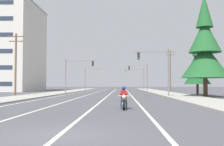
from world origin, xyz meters
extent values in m
plane|color=#47474C|center=(0.00, 0.00, 0.00)|extent=(400.00, 400.00, 0.00)
cube|color=beige|center=(0.12, 45.00, 0.00)|extent=(0.16, 100.00, 0.01)
cube|color=beige|center=(-3.08, 45.00, 0.00)|extent=(0.16, 100.00, 0.01)
cube|color=beige|center=(3.43, 45.00, 0.00)|extent=(0.16, 100.00, 0.01)
cube|color=beige|center=(-6.60, 45.00, 0.00)|extent=(0.16, 100.00, 0.01)
cube|color=#9E998E|center=(9.69, 40.00, 0.07)|extent=(4.40, 110.00, 0.14)
cube|color=#9E998E|center=(-9.69, 40.00, 0.07)|extent=(4.40, 110.00, 0.14)
cylinder|color=black|center=(2.18, 8.33, 0.32)|extent=(0.12, 0.64, 0.64)
cylinder|color=black|center=(2.19, 9.88, 0.32)|extent=(0.12, 0.64, 0.64)
cylinder|color=silver|center=(2.18, 8.43, 0.64)|extent=(0.07, 0.33, 0.68)
sphere|color=white|center=(2.18, 8.28, 0.82)|extent=(0.20, 0.20, 0.20)
cylinder|color=silver|center=(2.18, 8.48, 0.87)|extent=(0.70, 0.05, 0.04)
ellipsoid|color=#143D23|center=(2.19, 8.98, 0.60)|extent=(0.32, 0.56, 0.28)
cube|color=silver|center=(2.19, 9.10, 0.37)|extent=(0.24, 0.44, 0.24)
cube|color=black|center=(2.19, 9.42, 0.54)|extent=(0.28, 0.52, 0.12)
cube|color=#143D23|center=(2.19, 9.83, 0.62)|extent=(0.20, 0.36, 0.08)
cylinder|color=silver|center=(2.05, 9.50, 0.30)|extent=(0.08, 0.55, 0.08)
cube|color=maroon|center=(2.19, 9.38, 0.92)|extent=(0.36, 0.24, 0.56)
sphere|color=navy|center=(2.19, 9.36, 1.33)|extent=(0.26, 0.26, 0.26)
cylinder|color=navy|center=(2.33, 9.24, 0.54)|extent=(0.14, 0.44, 0.30)
cylinder|color=navy|center=(2.35, 9.06, 0.24)|extent=(0.11, 0.16, 0.35)
cylinder|color=maroon|center=(2.39, 9.12, 1.02)|extent=(0.10, 0.52, 0.27)
cylinder|color=navy|center=(2.05, 9.24, 0.54)|extent=(0.14, 0.44, 0.30)
cylinder|color=navy|center=(2.03, 9.06, 0.24)|extent=(0.11, 0.16, 0.35)
cylinder|color=maroon|center=(1.99, 9.12, 1.02)|extent=(0.10, 0.52, 0.27)
cylinder|color=slate|center=(8.12, 27.57, 3.10)|extent=(0.18, 0.18, 6.20)
cylinder|color=slate|center=(5.85, 27.58, 5.85)|extent=(4.54, 0.11, 0.11)
cube|color=black|center=(4.26, 27.58, 5.30)|extent=(0.30, 0.24, 0.90)
sphere|color=black|center=(4.26, 27.42, 5.60)|extent=(0.18, 0.18, 0.18)
sphere|color=black|center=(4.26, 27.42, 5.30)|extent=(0.18, 0.18, 0.18)
sphere|color=green|center=(4.26, 27.42, 5.00)|extent=(0.18, 0.18, 0.18)
cylinder|color=slate|center=(-7.90, 40.47, 3.10)|extent=(0.18, 0.18, 6.20)
cylinder|color=slate|center=(-5.06, 40.53, 5.85)|extent=(5.69, 0.23, 0.11)
cube|color=black|center=(-3.06, 40.57, 5.30)|extent=(0.31, 0.25, 0.90)
sphere|color=black|center=(-3.07, 40.72, 5.60)|extent=(0.18, 0.18, 0.18)
sphere|color=black|center=(-3.07, 40.72, 5.30)|extent=(0.18, 0.18, 0.18)
sphere|color=green|center=(-3.07, 40.72, 5.00)|extent=(0.18, 0.18, 0.18)
cylinder|color=slate|center=(7.81, 54.09, 3.10)|extent=(0.18, 0.18, 6.20)
cylinder|color=slate|center=(5.42, 54.25, 5.85)|extent=(4.79, 0.44, 0.11)
cube|color=black|center=(3.75, 54.36, 5.30)|extent=(0.32, 0.26, 0.90)
sphere|color=black|center=(3.74, 54.21, 5.60)|extent=(0.18, 0.18, 0.18)
sphere|color=black|center=(3.74, 54.21, 5.30)|extent=(0.18, 0.18, 0.18)
sphere|color=green|center=(3.74, 54.21, 5.00)|extent=(0.18, 0.18, 0.18)
cylinder|color=slate|center=(-7.80, 66.28, 3.10)|extent=(0.18, 0.18, 6.20)
cylinder|color=slate|center=(-5.01, 66.35, 5.85)|extent=(5.59, 0.26, 0.11)
cube|color=#B79319|center=(-3.05, 66.40, 5.30)|extent=(0.31, 0.25, 0.90)
sphere|color=black|center=(-3.05, 66.56, 5.60)|extent=(0.18, 0.18, 0.18)
sphere|color=black|center=(-3.05, 66.56, 5.30)|extent=(0.18, 0.18, 0.18)
sphere|color=green|center=(-3.05, 66.56, 5.00)|extent=(0.18, 0.18, 0.18)
cylinder|color=slate|center=(8.19, 68.93, 3.10)|extent=(0.18, 0.18, 6.20)
cylinder|color=slate|center=(5.30, 69.10, 5.85)|extent=(5.79, 0.45, 0.11)
cube|color=#B79319|center=(3.27, 69.22, 5.30)|extent=(0.31, 0.26, 0.90)
sphere|color=black|center=(3.27, 69.06, 5.60)|extent=(0.18, 0.18, 0.18)
sphere|color=black|center=(3.27, 69.06, 5.30)|extent=(0.18, 0.18, 0.18)
sphere|color=green|center=(3.27, 69.06, 5.00)|extent=(0.18, 0.18, 0.18)
cylinder|color=brown|center=(-12.19, 28.18, 4.23)|extent=(0.26, 0.26, 8.46)
cube|color=brown|center=(-12.19, 28.18, 8.06)|extent=(2.32, 0.12, 0.12)
cylinder|color=slate|center=(-13.17, 28.18, 8.16)|extent=(0.08, 0.08, 0.12)
cylinder|color=slate|center=(-11.22, 28.18, 8.16)|extent=(0.08, 0.08, 0.12)
cube|color=brown|center=(-12.19, 28.18, 7.41)|extent=(1.92, 0.12, 0.12)
cylinder|color=slate|center=(-13.00, 28.18, 7.51)|extent=(0.08, 0.08, 0.12)
cylinder|color=slate|center=(-11.39, 28.18, 7.51)|extent=(0.08, 0.08, 0.12)
cylinder|color=brown|center=(13.17, 55.13, 4.71)|extent=(0.26, 0.26, 9.42)
cube|color=brown|center=(13.17, 55.13, 9.02)|extent=(2.36, 0.12, 0.12)
cylinder|color=slate|center=(12.18, 55.13, 9.12)|extent=(0.08, 0.08, 0.12)
cylinder|color=slate|center=(14.16, 55.13, 9.12)|extent=(0.08, 0.08, 0.12)
cube|color=brown|center=(13.17, 55.13, 8.37)|extent=(2.37, 0.12, 0.12)
cylinder|color=slate|center=(12.17, 55.13, 8.47)|extent=(0.08, 0.08, 0.12)
cylinder|color=slate|center=(14.17, 55.13, 8.47)|extent=(0.08, 0.08, 0.12)
cylinder|color=#423023|center=(12.53, 26.55, 1.21)|extent=(0.54, 0.54, 2.42)
cone|color=#1E5628|center=(12.53, 26.55, 4.55)|extent=(5.93, 5.93, 4.25)
cone|color=#1E5628|center=(12.53, 26.55, 7.74)|extent=(4.03, 4.03, 4.25)
cone|color=#1E5628|center=(12.53, 26.55, 10.92)|extent=(2.13, 2.13, 4.25)
cylinder|color=#4C3828|center=(13.61, 34.22, 0.82)|extent=(0.37, 0.37, 1.65)
cone|color=#194C23|center=(13.61, 34.22, 3.09)|extent=(4.02, 4.02, 2.88)
cone|color=#194C23|center=(13.61, 34.22, 5.25)|extent=(2.74, 2.74, 2.88)
cone|color=#194C23|center=(13.61, 34.22, 7.42)|extent=(1.45, 1.45, 2.88)
camera|label=1|loc=(2.05, -8.76, 1.56)|focal=44.79mm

